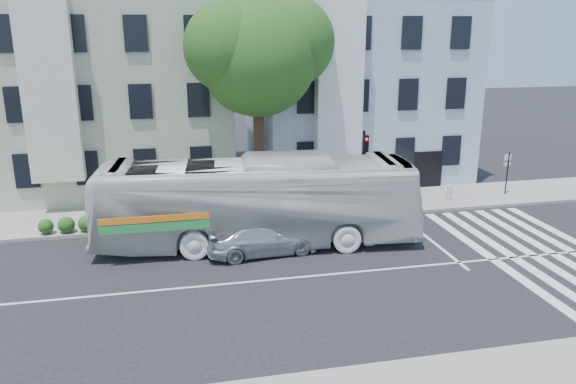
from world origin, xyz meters
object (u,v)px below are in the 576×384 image
object	(u,v)px
sedan	(262,238)
traffic_signal	(364,161)
bus	(257,202)
fire_hydrant	(449,192)

from	to	relation	value
sedan	traffic_signal	distance (m)	7.25
bus	fire_hydrant	bearing A→B (deg)	-65.31
bus	traffic_signal	bearing A→B (deg)	-57.10
bus	traffic_signal	xyz separation A→B (m)	(5.70, 2.94, 0.79)
bus	traffic_signal	size ratio (longest dim) A/B	3.26
bus	traffic_signal	world-z (taller)	traffic_signal
sedan	fire_hydrant	bearing A→B (deg)	-72.29
traffic_signal	fire_hydrant	bearing A→B (deg)	18.29
sedan	fire_hydrant	xyz separation A→B (m)	(10.81, 4.80, -0.08)
traffic_signal	fire_hydrant	distance (m)	5.57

